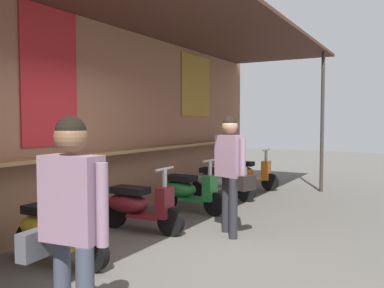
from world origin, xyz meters
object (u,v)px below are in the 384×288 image
(shopper_with_handbag, at_px, (70,213))
(scooter_green, at_px, (186,190))
(scooter_orange, at_px, (247,173))
(shopper_browsing, at_px, (231,163))
(scooter_maroon, at_px, (137,205))
(scooter_silver, at_px, (219,181))
(scooter_yellow, at_px, (54,229))

(shopper_with_handbag, bearing_deg, scooter_green, -165.71)
(scooter_orange, distance_m, shopper_browsing, 4.16)
(scooter_maroon, relative_size, shopper_with_handbag, 0.84)
(scooter_silver, relative_size, shopper_with_handbag, 0.84)
(scooter_orange, xyz_separation_m, shopper_with_handbag, (-7.22, -1.60, 0.63))
(scooter_maroon, bearing_deg, scooter_yellow, -91.84)
(shopper_browsing, bearing_deg, scooter_green, 73.27)
(scooter_green, distance_m, shopper_with_handbag, 4.66)
(scooter_orange, bearing_deg, scooter_yellow, -91.17)
(scooter_maroon, height_order, shopper_with_handbag, shopper_with_handbag)
(scooter_green, height_order, scooter_orange, same)
(scooter_maroon, distance_m, scooter_silver, 2.82)
(shopper_with_handbag, bearing_deg, scooter_silver, -170.27)
(scooter_green, bearing_deg, scooter_yellow, -87.55)
(scooter_maroon, height_order, scooter_orange, same)
(scooter_green, height_order, scooter_silver, same)
(scooter_green, height_order, shopper_with_handbag, shopper_with_handbag)
(scooter_maroon, xyz_separation_m, shopper_with_handbag, (-2.87, -1.60, 0.63))
(scooter_maroon, relative_size, scooter_green, 1.00)
(scooter_orange, bearing_deg, scooter_silver, -91.16)
(scooter_orange, height_order, shopper_with_handbag, shopper_with_handbag)
(scooter_yellow, distance_m, scooter_maroon, 1.56)
(scooter_maroon, distance_m, shopper_browsing, 1.53)
(scooter_silver, bearing_deg, scooter_yellow, -94.28)
(shopper_with_handbag, bearing_deg, scooter_yellow, -135.20)
(scooter_silver, xyz_separation_m, scooter_orange, (1.53, 0.00, 0.00))
(scooter_yellow, xyz_separation_m, scooter_maroon, (1.56, -0.00, 0.00))
(scooter_yellow, distance_m, shopper_with_handbag, 2.16)
(scooter_green, xyz_separation_m, shopper_browsing, (-1.01, -1.30, 0.65))
(scooter_yellow, bearing_deg, scooter_green, 90.10)
(shopper_browsing, bearing_deg, scooter_silver, 49.82)
(scooter_orange, height_order, shopper_browsing, shopper_browsing)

